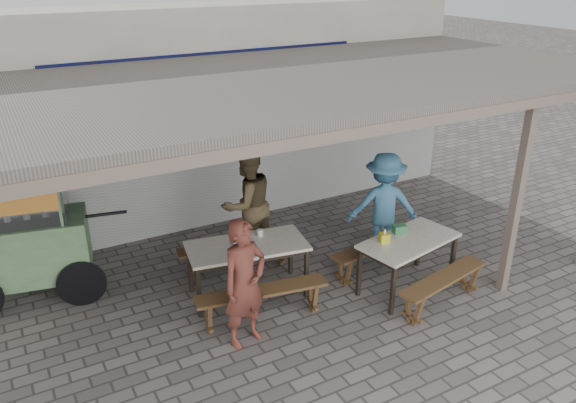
{
  "coord_description": "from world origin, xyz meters",
  "views": [
    {
      "loc": [
        -3.39,
        -5.25,
        4.17
      ],
      "look_at": [
        -0.0,
        0.9,
        1.11
      ],
      "focal_mm": 35.0,
      "sensor_mm": 36.0,
      "label": 1
    }
  ],
  "objects_px": {
    "table_right": "(409,245)",
    "table_left": "(247,250)",
    "bench_right_street": "(443,284)",
    "patron_wall_side": "(247,204)",
    "vendor_cart": "(23,233)",
    "donation_box": "(400,229)",
    "tissue_box": "(384,238)",
    "condiment_jar": "(260,233)",
    "bench_right_wall": "(374,250)",
    "patron_right_table": "(384,205)",
    "condiment_bowl": "(241,244)",
    "patron_street_side": "(245,283)",
    "bench_left_wall": "(236,250)",
    "bench_left_street": "(262,297)"
  },
  "relations": [
    {
      "from": "vendor_cart",
      "to": "donation_box",
      "type": "relative_size",
      "value": 13.07
    },
    {
      "from": "tissue_box",
      "to": "condiment_bowl",
      "type": "xyz_separation_m",
      "value": [
        -1.69,
        0.8,
        -0.04
      ]
    },
    {
      "from": "tissue_box",
      "to": "condiment_jar",
      "type": "xyz_separation_m",
      "value": [
        -1.35,
        0.94,
        -0.02
      ]
    },
    {
      "from": "bench_left_street",
      "to": "vendor_cart",
      "type": "bearing_deg",
      "value": 150.41
    },
    {
      "from": "bench_left_street",
      "to": "patron_wall_side",
      "type": "xyz_separation_m",
      "value": [
        0.54,
        1.55,
        0.53
      ]
    },
    {
      "from": "bench_right_wall",
      "to": "donation_box",
      "type": "distance_m",
      "value": 0.61
    },
    {
      "from": "donation_box",
      "to": "condiment_jar",
      "type": "bearing_deg",
      "value": 153.58
    },
    {
      "from": "table_right",
      "to": "patron_right_table",
      "type": "xyz_separation_m",
      "value": [
        0.31,
        0.95,
        0.14
      ]
    },
    {
      "from": "table_left",
      "to": "patron_right_table",
      "type": "xyz_separation_m",
      "value": [
        2.26,
        0.05,
        0.13
      ]
    },
    {
      "from": "bench_right_street",
      "to": "donation_box",
      "type": "bearing_deg",
      "value": 87.1
    },
    {
      "from": "table_right",
      "to": "bench_right_street",
      "type": "distance_m",
      "value": 0.68
    },
    {
      "from": "table_right",
      "to": "bench_right_wall",
      "type": "bearing_deg",
      "value": 90.0
    },
    {
      "from": "bench_right_street",
      "to": "patron_wall_side",
      "type": "height_order",
      "value": "patron_wall_side"
    },
    {
      "from": "table_left",
      "to": "vendor_cart",
      "type": "relative_size",
      "value": 0.73
    },
    {
      "from": "table_right",
      "to": "table_left",
      "type": "bearing_deg",
      "value": 144.2
    },
    {
      "from": "bench_left_street",
      "to": "patron_right_table",
      "type": "distance_m",
      "value": 2.51
    },
    {
      "from": "tissue_box",
      "to": "donation_box",
      "type": "relative_size",
      "value": 0.7
    },
    {
      "from": "table_right",
      "to": "condiment_bowl",
      "type": "height_order",
      "value": "condiment_bowl"
    },
    {
      "from": "table_right",
      "to": "condiment_bowl",
      "type": "xyz_separation_m",
      "value": [
        -2.03,
        0.91,
        0.1
      ]
    },
    {
      "from": "bench_right_street",
      "to": "patron_wall_side",
      "type": "bearing_deg",
      "value": 113.14
    },
    {
      "from": "condiment_jar",
      "to": "table_left",
      "type": "bearing_deg",
      "value": -150.93
    },
    {
      "from": "patron_wall_side",
      "to": "donation_box",
      "type": "distance_m",
      "value": 2.21
    },
    {
      "from": "patron_right_table",
      "to": "donation_box",
      "type": "relative_size",
      "value": 9.34
    },
    {
      "from": "tissue_box",
      "to": "vendor_cart",
      "type": "bearing_deg",
      "value": 152.73
    },
    {
      "from": "condiment_bowl",
      "to": "patron_wall_side",
      "type": "bearing_deg",
      "value": 60.11
    },
    {
      "from": "bench_left_wall",
      "to": "patron_right_table",
      "type": "distance_m",
      "value": 2.28
    },
    {
      "from": "table_left",
      "to": "donation_box",
      "type": "bearing_deg",
      "value": -10.04
    },
    {
      "from": "bench_left_wall",
      "to": "bench_right_wall",
      "type": "xyz_separation_m",
      "value": [
        1.73,
        -0.95,
        -0.01
      ]
    },
    {
      "from": "bench_right_street",
      "to": "condiment_jar",
      "type": "relative_size",
      "value": 16.56
    },
    {
      "from": "table_right",
      "to": "patron_wall_side",
      "type": "distance_m",
      "value": 2.37
    },
    {
      "from": "bench_left_wall",
      "to": "vendor_cart",
      "type": "distance_m",
      "value": 2.79
    },
    {
      "from": "bench_left_street",
      "to": "condiment_jar",
      "type": "bearing_deg",
      "value": 74.17
    },
    {
      "from": "bench_right_wall",
      "to": "vendor_cart",
      "type": "relative_size",
      "value": 0.67
    },
    {
      "from": "table_right",
      "to": "bench_right_wall",
      "type": "xyz_separation_m",
      "value": [
        -0.11,
        0.58,
        -0.33
      ]
    },
    {
      "from": "condiment_jar",
      "to": "patron_street_side",
      "type": "bearing_deg",
      "value": -124.17
    },
    {
      "from": "table_left",
      "to": "bench_left_street",
      "type": "height_order",
      "value": "table_left"
    },
    {
      "from": "table_left",
      "to": "bench_right_street",
      "type": "relative_size",
      "value": 1.1
    },
    {
      "from": "table_left",
      "to": "patron_street_side",
      "type": "relative_size",
      "value": 1.05
    },
    {
      "from": "bench_right_wall",
      "to": "patron_street_side",
      "type": "bearing_deg",
      "value": -176.78
    },
    {
      "from": "vendor_cart",
      "to": "bench_right_street",
      "type": "bearing_deg",
      "value": -20.32
    },
    {
      "from": "patron_wall_side",
      "to": "bench_left_street",
      "type": "bearing_deg",
      "value": 59.94
    },
    {
      "from": "patron_street_side",
      "to": "donation_box",
      "type": "height_order",
      "value": "patron_street_side"
    },
    {
      "from": "condiment_jar",
      "to": "condiment_bowl",
      "type": "relative_size",
      "value": 0.49
    },
    {
      "from": "tissue_box",
      "to": "condiment_bowl",
      "type": "bearing_deg",
      "value": 154.6
    },
    {
      "from": "patron_street_side",
      "to": "table_left",
      "type": "bearing_deg",
      "value": 50.38
    },
    {
      "from": "bench_right_wall",
      "to": "donation_box",
      "type": "relative_size",
      "value": 8.71
    },
    {
      "from": "patron_street_side",
      "to": "condiment_jar",
      "type": "bearing_deg",
      "value": 42.64
    },
    {
      "from": "patron_right_table",
      "to": "condiment_bowl",
      "type": "relative_size",
      "value": 8.69
    },
    {
      "from": "bench_left_wall",
      "to": "bench_right_street",
      "type": "height_order",
      "value": "same"
    },
    {
      "from": "patron_right_table",
      "to": "condiment_bowl",
      "type": "xyz_separation_m",
      "value": [
        -2.34,
        -0.05,
        -0.03
      ]
    }
  ]
}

